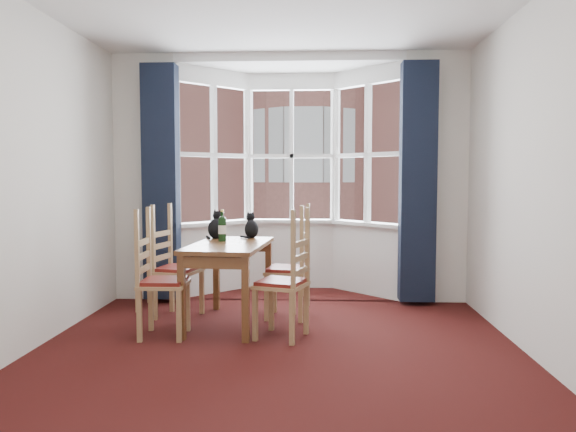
# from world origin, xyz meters

# --- Properties ---
(floor) EXTENTS (4.50, 4.50, 0.00)m
(floor) POSITION_xyz_m (0.00, 0.00, 0.00)
(floor) COLOR black
(floor) RESTS_ON ground
(wall_left) EXTENTS (0.00, 4.50, 4.50)m
(wall_left) POSITION_xyz_m (-2.00, 0.00, 1.40)
(wall_left) COLOR silver
(wall_left) RESTS_ON floor
(wall_right) EXTENTS (0.00, 4.50, 4.50)m
(wall_right) POSITION_xyz_m (2.00, 0.00, 1.40)
(wall_right) COLOR silver
(wall_right) RESTS_ON floor
(wall_near) EXTENTS (4.00, 0.00, 4.00)m
(wall_near) POSITION_xyz_m (0.00, -2.25, 1.40)
(wall_near) COLOR silver
(wall_near) RESTS_ON floor
(wall_back_pier_left) EXTENTS (0.70, 0.12, 2.80)m
(wall_back_pier_left) POSITION_xyz_m (-1.65, 2.25, 1.40)
(wall_back_pier_left) COLOR silver
(wall_back_pier_left) RESTS_ON floor
(wall_back_pier_right) EXTENTS (0.70, 0.12, 2.80)m
(wall_back_pier_right) POSITION_xyz_m (1.65, 2.25, 1.40)
(wall_back_pier_right) COLOR silver
(wall_back_pier_right) RESTS_ON floor
(bay_window) EXTENTS (2.76, 0.94, 2.80)m
(bay_window) POSITION_xyz_m (0.00, 2.75, 1.40)
(bay_window) COLOR white
(bay_window) RESTS_ON floor
(curtain_left) EXTENTS (0.38, 0.22, 2.60)m
(curtain_left) POSITION_xyz_m (-1.42, 2.07, 1.35)
(curtain_left) COLOR black
(curtain_left) RESTS_ON floor
(curtain_right) EXTENTS (0.38, 0.22, 2.60)m
(curtain_right) POSITION_xyz_m (1.42, 2.07, 1.35)
(curtain_right) COLOR black
(curtain_right) RESTS_ON floor
(dining_table) EXTENTS (0.77, 1.29, 0.78)m
(dining_table) POSITION_xyz_m (-0.52, 1.15, 0.66)
(dining_table) COLOR brown
(dining_table) RESTS_ON floor
(chair_left_near) EXTENTS (0.41, 0.43, 0.92)m
(chair_left_near) POSITION_xyz_m (-1.12, 0.70, 0.47)
(chair_left_near) COLOR #A17C4E
(chair_left_near) RESTS_ON floor
(chair_left_far) EXTENTS (0.48, 0.50, 0.92)m
(chair_left_far) POSITION_xyz_m (-1.16, 1.42, 0.47)
(chair_left_far) COLOR #A17C4E
(chair_left_far) RESTS_ON floor
(chair_right_near) EXTENTS (0.51, 0.52, 0.92)m
(chair_right_near) POSITION_xyz_m (0.10, 0.69, 0.47)
(chair_right_near) COLOR #A17C4E
(chair_right_near) RESTS_ON floor
(chair_right_far) EXTENTS (0.46, 0.48, 0.92)m
(chair_right_far) POSITION_xyz_m (0.12, 1.42, 0.47)
(chair_right_far) COLOR #A17C4E
(chair_right_far) RESTS_ON floor
(cat_left) EXTENTS (0.17, 0.24, 0.31)m
(cat_left) POSITION_xyz_m (-0.72, 1.59, 0.90)
(cat_left) COLOR black
(cat_left) RESTS_ON dining_table
(cat_right) EXTENTS (0.19, 0.23, 0.28)m
(cat_right) POSITION_xyz_m (-0.36, 1.65, 0.89)
(cat_right) COLOR black
(cat_right) RESTS_ON dining_table
(wine_bottle) EXTENTS (0.08, 0.08, 0.31)m
(wine_bottle) POSITION_xyz_m (-0.61, 1.32, 0.91)
(wine_bottle) COLOR black
(wine_bottle) RESTS_ON dining_table
(candle_tall) EXTENTS (0.06, 0.06, 0.12)m
(candle_tall) POSITION_xyz_m (-0.85, 2.60, 0.93)
(candle_tall) COLOR white
(candle_tall) RESTS_ON bay_window
(street) EXTENTS (80.00, 80.00, 0.00)m
(street) POSITION_xyz_m (0.00, 32.25, -6.00)
(street) COLOR #333335
(street) RESTS_ON ground
(tenement_building) EXTENTS (18.40, 7.80, 15.20)m
(tenement_building) POSITION_xyz_m (0.00, 14.01, 1.60)
(tenement_building) COLOR #A96357
(tenement_building) RESTS_ON street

